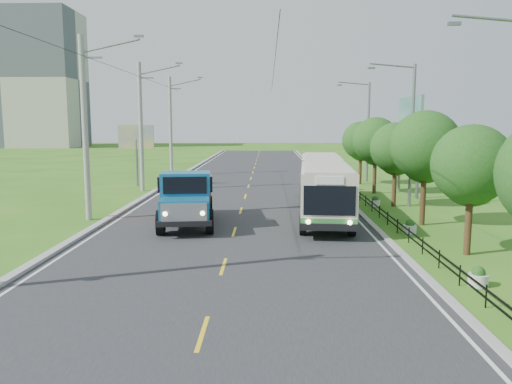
{
  "coord_description": "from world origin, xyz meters",
  "views": [
    {
      "loc": [
        1.66,
        -18.06,
        5.32
      ],
      "look_at": [
        1.06,
        6.76,
        1.9
      ],
      "focal_mm": 35.0,
      "sensor_mm": 36.0,
      "label": 1
    }
  ],
  "objects_px": {
    "tree_fourth": "(396,151)",
    "tree_back": "(361,143)",
    "dump_truck": "(187,194)",
    "streetlight_far": "(367,128)",
    "planter_mid": "(375,202)",
    "tree_second": "(472,169)",
    "pole_mid": "(141,126)",
    "billboard_right": "(410,123)",
    "pole_near": "(86,128)",
    "tree_third": "(425,149)",
    "bus": "(323,182)",
    "tree_fifth": "(376,143)",
    "pole_far": "(171,126)",
    "billboard_left": "(136,141)",
    "planter_front": "(478,277)",
    "streetlight_mid": "(410,130)",
    "planter_near": "(410,227)",
    "planter_far": "(354,186)"
  },
  "relations": [
    {
      "from": "pole_mid",
      "to": "pole_far",
      "type": "bearing_deg",
      "value": 90.0
    },
    {
      "from": "dump_truck",
      "to": "planter_mid",
      "type": "bearing_deg",
      "value": 21.96
    },
    {
      "from": "tree_third",
      "to": "pole_far",
      "type": "bearing_deg",
      "value": 126.09
    },
    {
      "from": "tree_second",
      "to": "tree_third",
      "type": "xyz_separation_m",
      "value": [
        0.0,
        6.0,
        0.47
      ]
    },
    {
      "from": "planter_front",
      "to": "bus",
      "type": "xyz_separation_m",
      "value": [
        -3.62,
        13.82,
        1.56
      ]
    },
    {
      "from": "planter_near",
      "to": "streetlight_far",
      "type": "bearing_deg",
      "value": 84.7
    },
    {
      "from": "planter_mid",
      "to": "tree_second",
      "type": "bearing_deg",
      "value": -83.95
    },
    {
      "from": "pole_mid",
      "to": "billboard_right",
      "type": "distance_m",
      "value": 20.59
    },
    {
      "from": "streetlight_mid",
      "to": "tree_back",
      "type": "bearing_deg",
      "value": 93.7
    },
    {
      "from": "bus",
      "to": "dump_truck",
      "type": "distance_m",
      "value": 8.62
    },
    {
      "from": "pole_near",
      "to": "pole_mid",
      "type": "distance_m",
      "value": 12.0
    },
    {
      "from": "streetlight_far",
      "to": "planter_near",
      "type": "relative_size",
      "value": 13.54
    },
    {
      "from": "billboard_left",
      "to": "billboard_right",
      "type": "relative_size",
      "value": 0.71
    },
    {
      "from": "billboard_right",
      "to": "bus",
      "type": "xyz_separation_m",
      "value": [
        -7.32,
        -8.18,
        -3.5
      ]
    },
    {
      "from": "billboard_right",
      "to": "dump_truck",
      "type": "relative_size",
      "value": 1.02
    },
    {
      "from": "tree_third",
      "to": "bus",
      "type": "relative_size",
      "value": 0.37
    },
    {
      "from": "tree_back",
      "to": "dump_truck",
      "type": "xyz_separation_m",
      "value": [
        -12.47,
        -18.38,
        -2.02
      ]
    },
    {
      "from": "pole_far",
      "to": "pole_mid",
      "type": "bearing_deg",
      "value": -90.0
    },
    {
      "from": "streetlight_far",
      "to": "planter_mid",
      "type": "bearing_deg",
      "value": -98.3
    },
    {
      "from": "streetlight_far",
      "to": "pole_near",
      "type": "bearing_deg",
      "value": -134.86
    },
    {
      "from": "pole_far",
      "to": "planter_mid",
      "type": "height_order",
      "value": "pole_far"
    },
    {
      "from": "tree_back",
      "to": "planter_front",
      "type": "distance_m",
      "value": 28.37
    },
    {
      "from": "dump_truck",
      "to": "pole_far",
      "type": "bearing_deg",
      "value": 95.49
    },
    {
      "from": "tree_fourth",
      "to": "tree_third",
      "type": "bearing_deg",
      "value": -90.0
    },
    {
      "from": "planter_far",
      "to": "tree_third",
      "type": "bearing_deg",
      "value": -84.82
    },
    {
      "from": "tree_third",
      "to": "streetlight_far",
      "type": "height_order",
      "value": "streetlight_far"
    },
    {
      "from": "pole_near",
      "to": "tree_back",
      "type": "xyz_separation_m",
      "value": [
        18.12,
        17.14,
        -1.44
      ]
    },
    {
      "from": "tree_back",
      "to": "billboard_right",
      "type": "xyz_separation_m",
      "value": [
        2.44,
        -6.14,
        1.69
      ]
    },
    {
      "from": "planter_front",
      "to": "billboard_right",
      "type": "relative_size",
      "value": 0.09
    },
    {
      "from": "tree_fifth",
      "to": "tree_third",
      "type": "bearing_deg",
      "value": -90.0
    },
    {
      "from": "streetlight_mid",
      "to": "planter_near",
      "type": "distance_m",
      "value": 9.46
    },
    {
      "from": "tree_second",
      "to": "tree_third",
      "type": "distance_m",
      "value": 6.02
    },
    {
      "from": "pole_far",
      "to": "planter_far",
      "type": "distance_m",
      "value": 20.7
    },
    {
      "from": "tree_fourth",
      "to": "tree_back",
      "type": "height_order",
      "value": "tree_back"
    },
    {
      "from": "billboard_left",
      "to": "billboard_right",
      "type": "bearing_deg",
      "value": -10.4
    },
    {
      "from": "pole_mid",
      "to": "tree_fifth",
      "type": "xyz_separation_m",
      "value": [
        18.12,
        -0.86,
        -1.24
      ]
    },
    {
      "from": "streetlight_far",
      "to": "planter_near",
      "type": "distance_m",
      "value": 22.57
    },
    {
      "from": "pole_near",
      "to": "billboard_right",
      "type": "height_order",
      "value": "pole_near"
    },
    {
      "from": "tree_fifth",
      "to": "billboard_right",
      "type": "height_order",
      "value": "billboard_right"
    },
    {
      "from": "pole_mid",
      "to": "streetlight_mid",
      "type": "xyz_separation_m",
      "value": [
        18.9,
        -7.0,
        -0.19
      ]
    },
    {
      "from": "tree_second",
      "to": "dump_truck",
      "type": "bearing_deg",
      "value": 155.74
    },
    {
      "from": "planter_mid",
      "to": "bus",
      "type": "bearing_deg",
      "value": -148.94
    },
    {
      "from": "tree_fifth",
      "to": "planter_mid",
      "type": "bearing_deg",
      "value": -101.56
    },
    {
      "from": "tree_second",
      "to": "billboard_right",
      "type": "bearing_deg",
      "value": 82.21
    },
    {
      "from": "pole_near",
      "to": "bus",
      "type": "bearing_deg",
      "value": 12.03
    },
    {
      "from": "tree_third",
      "to": "streetlight_far",
      "type": "xyz_separation_m",
      "value": [
        0.79,
        19.86,
        0.92
      ]
    },
    {
      "from": "tree_third",
      "to": "planter_mid",
      "type": "distance_m",
      "value": 7.04
    },
    {
      "from": "dump_truck",
      "to": "streetlight_far",
      "type": "bearing_deg",
      "value": 49.65
    },
    {
      "from": "tree_third",
      "to": "tree_fifth",
      "type": "bearing_deg",
      "value": 90.0
    },
    {
      "from": "tree_second",
      "to": "tree_third",
      "type": "height_order",
      "value": "tree_third"
    }
  ]
}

